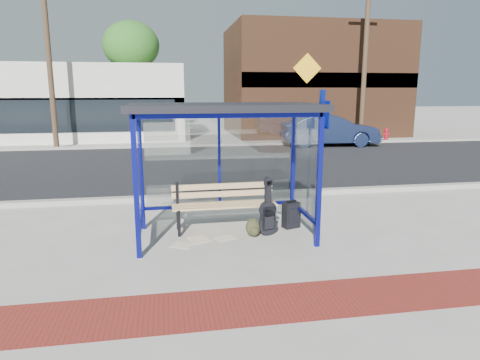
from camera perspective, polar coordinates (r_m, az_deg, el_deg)
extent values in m
plane|color=#B2ADA0|center=(7.95, -2.01, -7.57)|extent=(120.00, 120.00, 0.00)
cube|color=maroon|center=(5.60, 1.82, -16.27)|extent=(60.00, 1.00, 0.01)
cube|color=gray|center=(10.70, -4.16, -2.16)|extent=(60.00, 0.25, 0.12)
cube|color=black|center=(15.69, -6.05, 2.08)|extent=(60.00, 10.00, 0.00)
cube|color=gray|center=(20.72, -7.03, 4.58)|extent=(60.00, 0.25, 0.12)
cube|color=#B2ADA0|center=(22.61, -7.28, 5.03)|extent=(60.00, 4.00, 0.01)
cube|color=navy|center=(6.86, -13.70, -1.06)|extent=(0.08, 0.08, 2.30)
cube|color=navy|center=(7.29, 10.51, -0.16)|extent=(0.08, 0.08, 2.30)
cube|color=navy|center=(8.33, -13.07, 1.21)|extent=(0.08, 0.08, 2.30)
cube|color=navy|center=(8.69, 7.09, 1.86)|extent=(0.08, 0.08, 2.30)
cube|color=navy|center=(8.25, -2.85, 9.17)|extent=(3.00, 0.08, 0.08)
cube|color=navy|center=(6.77, -1.26, 8.61)|extent=(3.00, 0.08, 0.08)
cube|color=navy|center=(7.46, -13.76, 8.57)|extent=(0.08, 1.50, 0.08)
cube|color=navy|center=(7.85, 8.91, 8.91)|extent=(0.08, 1.50, 0.08)
cube|color=navy|center=(8.54, -2.72, -3.39)|extent=(3.00, 0.08, 0.06)
cube|color=navy|center=(7.78, -13.09, -5.23)|extent=(0.08, 1.50, 0.06)
cube|color=navy|center=(8.16, 8.49, -4.24)|extent=(0.08, 1.50, 0.06)
cube|color=navy|center=(8.34, -2.79, 2.92)|extent=(0.05, 0.05, 1.90)
cube|color=silver|center=(8.35, -2.79, 2.65)|extent=(2.84, 0.01, 1.82)
cube|color=silver|center=(7.56, -13.41, 1.38)|extent=(0.02, 1.34, 1.82)
cube|color=silver|center=(7.96, 8.69, 2.07)|extent=(0.02, 1.34, 1.82)
cube|color=black|center=(7.51, -2.14, 9.68)|extent=(3.30, 1.80, 0.12)
cube|color=silver|center=(26.66, -27.70, 9.12)|extent=(18.00, 6.00, 4.00)
cube|color=#59331E|center=(27.46, 9.51, 12.84)|extent=(10.00, 7.00, 6.40)
cube|color=black|center=(24.23, 12.27, 12.89)|extent=(10.00, 0.10, 0.80)
cube|color=yellow|center=(23.64, 8.94, 14.50)|extent=(1.56, 0.06, 1.56)
cylinder|color=#4C3826|center=(29.50, -14.02, 11.21)|extent=(0.36, 0.36, 5.00)
ellipsoid|color=#245819|center=(29.64, -14.33, 17.01)|extent=(3.60, 3.60, 3.06)
cylinder|color=#4C3826|center=(32.39, 15.06, 11.18)|extent=(0.36, 0.36, 5.00)
ellipsoid|color=#245819|center=(32.51, 15.36, 16.47)|extent=(3.60, 3.60, 3.06)
cylinder|color=#4C3826|center=(21.46, -24.11, 14.46)|extent=(0.24, 0.24, 8.00)
cylinder|color=#4C3826|center=(23.15, 16.31, 14.73)|extent=(0.24, 0.24, 8.00)
cube|color=black|center=(7.97, -8.13, -5.76)|extent=(0.06, 0.06, 0.50)
cube|color=black|center=(8.32, -8.33, -3.42)|extent=(0.06, 0.06, 0.94)
cube|color=black|center=(8.17, -8.21, -5.31)|extent=(0.06, 0.45, 0.06)
cube|color=black|center=(8.23, 4.29, -5.09)|extent=(0.06, 0.06, 0.50)
cube|color=black|center=(8.57, 3.56, -2.86)|extent=(0.06, 0.06, 0.94)
cube|color=black|center=(8.43, 3.91, -4.68)|extent=(0.06, 0.45, 0.06)
cube|color=tan|center=(8.01, -1.86, -3.69)|extent=(1.99, 0.14, 0.04)
cube|color=tan|center=(8.13, -2.00, -3.46)|extent=(1.99, 0.14, 0.04)
cube|color=tan|center=(8.25, -2.13, -3.24)|extent=(1.99, 0.14, 0.04)
cube|color=tan|center=(8.36, -2.26, -3.03)|extent=(1.99, 0.14, 0.04)
cube|color=tan|center=(8.36, -2.32, -1.86)|extent=(1.99, 0.07, 0.11)
cube|color=tan|center=(8.33, -2.33, -0.82)|extent=(1.99, 0.07, 0.11)
cylinder|color=black|center=(8.00, 3.69, -6.03)|extent=(0.40, 0.21, 0.38)
cylinder|color=black|center=(7.92, 3.72, -3.97)|extent=(0.33, 0.19, 0.32)
cube|color=black|center=(7.96, 3.70, -5.04)|extent=(0.29, 0.18, 0.45)
cube|color=black|center=(7.84, 3.75, -1.81)|extent=(0.12, 0.12, 0.45)
cube|color=black|center=(7.79, 3.77, -0.38)|extent=(0.16, 0.13, 0.09)
cube|color=black|center=(8.44, 6.83, -4.64)|extent=(0.37, 0.29, 0.50)
cylinder|color=black|center=(8.44, 6.12, -6.30)|extent=(0.10, 0.19, 0.05)
cylinder|color=black|center=(8.57, 7.45, -6.05)|extent=(0.10, 0.19, 0.05)
cube|color=black|center=(8.36, 6.88, -2.81)|extent=(0.20, 0.10, 0.04)
cube|color=black|center=(8.35, 7.24, -4.73)|extent=(0.25, 0.09, 0.27)
ellipsoid|color=#272816|center=(7.93, 1.76, -6.36)|extent=(0.29, 0.22, 0.33)
ellipsoid|color=#272816|center=(7.86, 1.97, -6.89)|extent=(0.17, 0.12, 0.17)
cube|color=#272816|center=(7.90, 1.73, -5.24)|extent=(0.09, 0.04, 0.03)
cube|color=navy|center=(8.09, 10.62, 2.29)|extent=(0.09, 0.09, 2.66)
cube|color=navy|center=(8.02, 11.16, 8.56)|extent=(0.10, 0.33, 0.50)
cube|color=white|center=(7.58, -7.70, -8.64)|extent=(0.47, 0.44, 0.01)
cube|color=white|center=(7.83, -5.54, -7.92)|extent=(0.44, 0.50, 0.01)
cube|color=white|center=(7.86, -2.00, -7.78)|extent=(0.42, 0.38, 0.01)
imported|color=#172140|center=(21.32, 11.85, 6.52)|extent=(4.75, 1.99, 1.53)
cylinder|color=#AD0C1B|center=(23.99, 18.90, 5.57)|extent=(0.19, 0.19, 0.58)
sphere|color=#AD0C1B|center=(23.96, 18.95, 6.32)|extent=(0.21, 0.21, 0.21)
cylinder|color=#AD0C1B|center=(23.98, 18.92, 5.80)|extent=(0.32, 0.19, 0.10)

